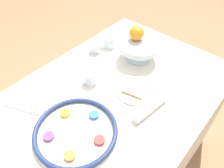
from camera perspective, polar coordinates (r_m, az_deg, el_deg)
The scene contains 13 objects.
ground_plane at distance 1.66m, azimuth -0.34°, elevation -20.70°, with size 8.00×8.00×0.00m, color #99704C.
dining_table at distance 1.32m, azimuth -0.40°, elevation -13.98°, with size 1.24×0.81×0.75m.
seder_plate at distance 0.89m, azimuth -9.47°, elevation -12.12°, with size 0.34×0.34×0.03m.
fruit_stand at distance 1.18m, azimuth 7.07°, elevation 9.55°, with size 0.22×0.22×0.10m.
orange_fruit at distance 1.18m, azimuth 6.45°, elevation 13.09°, with size 0.08×0.08×0.08m.
bread_plate at distance 1.04m, azimuth 6.14°, elevation -1.34°, with size 0.20×0.20×0.02m.
napkin_roll at distance 0.96m, azimuth 9.94°, elevation -6.14°, with size 0.19×0.06×0.04m.
cup_near at distance 1.07m, azimuth -5.69°, elevation 1.64°, with size 0.07×0.07×0.06m.
cup_mid at distance 1.26m, azimuth -4.22°, elevation 9.63°, with size 0.07×0.07×0.06m.
cup_far at distance 1.30m, azimuth -0.74°, elevation 10.81°, with size 0.07×0.07×0.06m.
fork_left at distance 1.04m, azimuth -22.40°, elevation -5.93°, with size 0.09×0.19×0.01m.
fork_right at distance 1.05m, azimuth -21.07°, elevation -5.01°, with size 0.10×0.19×0.01m.
spoon at distance 0.95m, azimuth 11.16°, elevation -8.66°, with size 0.18×0.06×0.01m.
Camera 1 is at (-0.51, -0.45, 1.51)m, focal length 35.00 mm.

